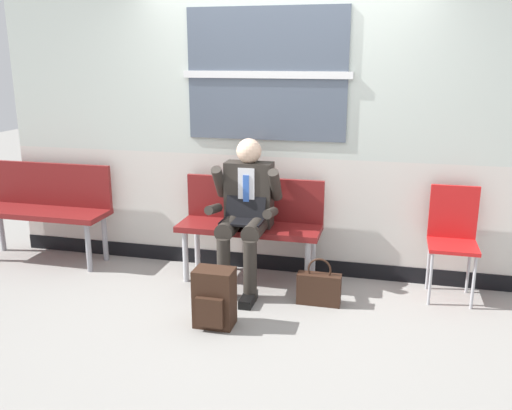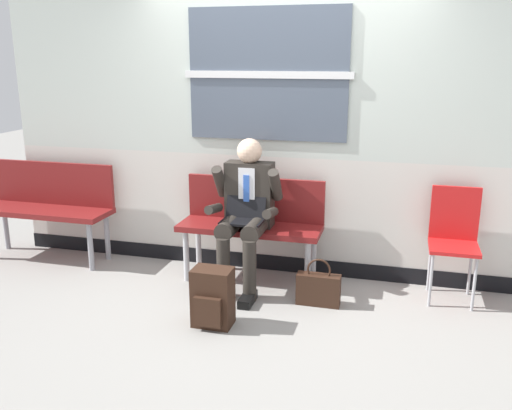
# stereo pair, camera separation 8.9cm
# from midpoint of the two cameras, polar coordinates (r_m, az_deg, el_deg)

# --- Properties ---
(ground_plane) EXTENTS (18.00, 18.00, 0.00)m
(ground_plane) POSITION_cam_midpoint_polar(r_m,az_deg,el_deg) (4.61, 1.64, -9.37)
(ground_plane) COLOR gray
(station_wall) EXTENTS (5.26, 0.17, 2.89)m
(station_wall) POSITION_cam_midpoint_polar(r_m,az_deg,el_deg) (4.83, 3.50, 9.50)
(station_wall) COLOR beige
(station_wall) RESTS_ON ground
(bench_with_person) EXTENTS (1.23, 0.42, 0.89)m
(bench_with_person) POSITION_cam_midpoint_polar(r_m,az_deg,el_deg) (4.78, 0.10, -1.48)
(bench_with_person) COLOR maroon
(bench_with_person) RESTS_ON ground
(bench_empty) EXTENTS (1.31, 0.42, 0.93)m
(bench_empty) POSITION_cam_midpoint_polar(r_m,az_deg,el_deg) (5.66, -20.44, 0.32)
(bench_empty) COLOR maroon
(bench_empty) RESTS_ON ground
(person_seated) EXTENTS (0.57, 0.70, 1.26)m
(person_seated) POSITION_cam_midpoint_polar(r_m,az_deg,el_deg) (4.57, -0.53, -0.54)
(person_seated) COLOR #2D2823
(person_seated) RESTS_ON ground
(backpack) EXTENTS (0.29, 0.23, 0.44)m
(backpack) POSITION_cam_midpoint_polar(r_m,az_deg,el_deg) (4.06, -3.91, -9.62)
(backpack) COLOR #331E14
(backpack) RESTS_ON ground
(handbag) EXTENTS (0.35, 0.11, 0.39)m
(handbag) POSITION_cam_midpoint_polar(r_m,az_deg,el_deg) (4.43, 7.07, -8.61)
(handbag) COLOR #331E14
(handbag) RESTS_ON ground
(folding_chair) EXTENTS (0.38, 0.38, 0.91)m
(folding_chair) POSITION_cam_midpoint_polar(r_m,az_deg,el_deg) (4.70, 20.37, -2.75)
(folding_chair) COLOR red
(folding_chair) RESTS_ON ground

